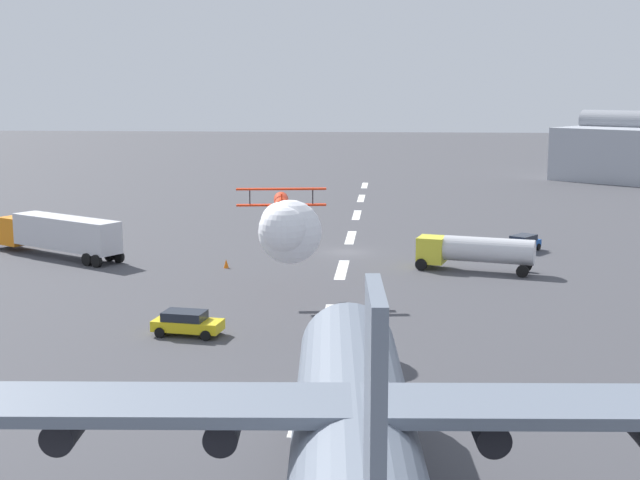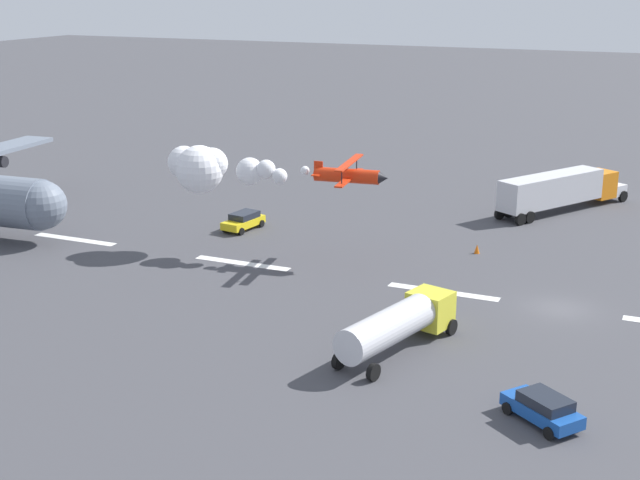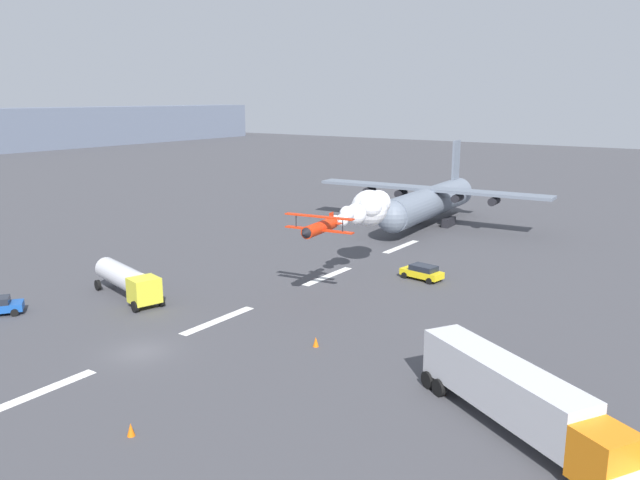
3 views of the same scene
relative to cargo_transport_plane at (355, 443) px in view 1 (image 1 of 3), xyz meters
The scene contains 17 objects.
ground_plane 53.11m from the cargo_transport_plane, behind, with size 440.00×440.00×0.00m, color #424247.
runway_stripe_0 109.33m from the cargo_transport_plane, behind, with size 8.00×0.90×0.01m, color white.
runway_stripe_1 93.26m from the cargo_transport_plane, behind, with size 8.00×0.90×0.01m, color white.
runway_stripe_2 77.19m from the cargo_transport_plane, behind, with size 8.00×0.90×0.01m, color white.
runway_stripe_3 61.13m from the cargo_transport_plane, behind, with size 8.00×0.90×0.01m, color white.
runway_stripe_4 45.09m from the cargo_transport_plane, behind, with size 8.00×0.90×0.01m, color white.
runway_stripe_5 29.13m from the cargo_transport_plane, behind, with size 8.00×0.90×0.01m, color white.
runway_stripe_6 13.47m from the cargo_transport_plane, 167.15° to the right, with size 8.00×0.90×0.01m, color white.
cargo_transport_plane is the anchor object (origin of this frame).
stunt_biplane_red 26.08m from the cargo_transport_plane, 168.27° to the right, with size 17.95×7.22×3.84m.
semi_truck_orange 56.72m from the cargo_transport_plane, 149.23° to the right, with size 10.55×15.08×3.70m.
fuel_tanker_truck 45.97m from the cargo_transport_plane, 169.89° to the left, with size 5.04×9.93×2.90m.
followme_car_yellow 26.97m from the cargo_transport_plane, 154.91° to the right, with size 2.52×4.47×1.52m.
airport_staff_sedan 56.35m from the cargo_transport_plane, 166.14° to the left, with size 4.45×3.92×1.52m.
hangar_building 129.39m from the cargo_transport_plane, 161.39° to the left, with size 29.40×28.88×11.29m.
traffic_cone_near 62.14m from the cargo_transport_plane, 169.03° to the right, with size 0.44×0.44×0.75m, color orange.
traffic_cone_far 46.70m from the cargo_transport_plane, 164.13° to the right, with size 0.44×0.44×0.75m, color orange.
Camera 1 is at (80.65, 3.94, 15.19)m, focal length 49.57 mm.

